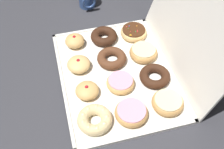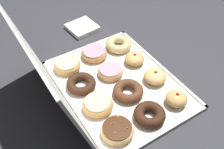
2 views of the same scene
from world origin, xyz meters
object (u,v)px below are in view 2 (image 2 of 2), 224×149
(cruller_donut_3, at_px, (119,44))
(chocolate_cake_ring_donut_10, at_px, (81,84))
(donut_box, at_px, (118,84))
(napkin_stack, at_px, (82,27))
(pink_frosted_donut_6, at_px, (111,71))
(sprinkle_donut_8, at_px, (117,130))
(chocolate_cake_ring_donut_4, at_px, (150,114))
(jelly_filled_donut_2, at_px, (135,59))
(chocolate_cake_ring_donut_5, at_px, (128,91))
(jelly_filled_donut_1, at_px, (155,76))
(jelly_filled_donut_0, at_px, (176,98))
(glazed_ring_donut_9, at_px, (98,104))
(pink_frosted_donut_7, at_px, (93,53))
(glazed_ring_donut_11, at_px, (67,65))

(cruller_donut_3, xyz_separation_m, chocolate_cake_ring_donut_10, (-0.13, 0.26, -0.00))
(donut_box, bearing_deg, napkin_stack, -7.80)
(pink_frosted_donut_6, distance_m, sprinkle_donut_8, 0.29)
(chocolate_cake_ring_donut_4, height_order, sprinkle_donut_8, sprinkle_donut_8)
(jelly_filled_donut_2, relative_size, pink_frosted_donut_6, 0.81)
(sprinkle_donut_8, height_order, chocolate_cake_ring_donut_10, sprinkle_donut_8)
(chocolate_cake_ring_donut_5, height_order, pink_frosted_donut_6, chocolate_cake_ring_donut_5)
(jelly_filled_donut_1, distance_m, chocolate_cake_ring_donut_4, 0.19)
(jelly_filled_donut_0, xyz_separation_m, jelly_filled_donut_2, (0.27, -0.00, -0.00))
(cruller_donut_3, xyz_separation_m, pink_frosted_donut_6, (-0.13, 0.13, -0.00))
(jelly_filled_donut_2, xyz_separation_m, glazed_ring_donut_9, (-0.13, 0.26, -0.00))
(pink_frosted_donut_7, relative_size, chocolate_cake_ring_donut_10, 0.98)
(chocolate_cake_ring_donut_4, bearing_deg, cruller_donut_3, -17.88)
(glazed_ring_donut_11, distance_m, napkin_stack, 0.31)
(chocolate_cake_ring_donut_4, relative_size, pink_frosted_donut_7, 0.99)
(jelly_filled_donut_0, height_order, chocolate_cake_ring_donut_4, jelly_filled_donut_0)
(jelly_filled_donut_0, relative_size, cruller_donut_3, 0.69)
(donut_box, bearing_deg, jelly_filled_donut_0, -147.35)
(jelly_filled_donut_2, relative_size, pink_frosted_donut_7, 0.74)
(donut_box, xyz_separation_m, pink_frosted_donut_7, (0.20, 0.00, 0.02))
(glazed_ring_donut_11, bearing_deg, sprinkle_donut_8, -179.51)
(glazed_ring_donut_9, bearing_deg, chocolate_cake_ring_donut_10, 0.69)
(chocolate_cake_ring_donut_10, bearing_deg, cruller_donut_3, -64.00)
(chocolate_cake_ring_donut_5, xyz_separation_m, napkin_stack, (0.50, -0.06, -0.02))
(donut_box, relative_size, glazed_ring_donut_11, 4.94)
(pink_frosted_donut_6, bearing_deg, chocolate_cake_ring_donut_10, 88.80)
(chocolate_cake_ring_donut_4, height_order, napkin_stack, chocolate_cake_ring_donut_4)
(jelly_filled_donut_2, relative_size, chocolate_cake_ring_donut_10, 0.73)
(chocolate_cake_ring_donut_4, distance_m, sprinkle_donut_8, 0.13)
(sprinkle_donut_8, bearing_deg, glazed_ring_donut_9, 0.37)
(donut_box, distance_m, sprinkle_donut_8, 0.24)
(glazed_ring_donut_9, bearing_deg, donut_box, -64.44)
(pink_frosted_donut_6, distance_m, napkin_stack, 0.37)
(pink_frosted_donut_7, distance_m, sprinkle_donut_8, 0.41)
(sprinkle_donut_8, distance_m, napkin_stack, 0.65)
(donut_box, relative_size, chocolate_cake_ring_donut_5, 4.75)
(pink_frosted_donut_7, bearing_deg, pink_frosted_donut_6, -177.47)
(chocolate_cake_ring_donut_4, bearing_deg, chocolate_cake_ring_donut_5, -0.08)
(glazed_ring_donut_11, bearing_deg, pink_frosted_donut_7, -86.92)
(sprinkle_donut_8, bearing_deg, jelly_filled_donut_0, -91.13)
(jelly_filled_donut_2, distance_m, cruller_donut_3, 0.12)
(jelly_filled_donut_2, bearing_deg, donut_box, 118.42)
(cruller_donut_3, relative_size, chocolate_cake_ring_donut_4, 1.04)
(cruller_donut_3, height_order, glazed_ring_donut_9, same)
(jelly_filled_donut_1, bearing_deg, glazed_ring_donut_11, 46.74)
(glazed_ring_donut_11, bearing_deg, chocolate_cake_ring_donut_10, -179.60)
(chocolate_cake_ring_donut_5, height_order, chocolate_cake_ring_donut_10, chocolate_cake_ring_donut_5)
(cruller_donut_3, relative_size, glazed_ring_donut_11, 1.05)
(jelly_filled_donut_0, bearing_deg, napkin_stack, 6.27)
(napkin_stack, bearing_deg, jelly_filled_donut_0, -173.73)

